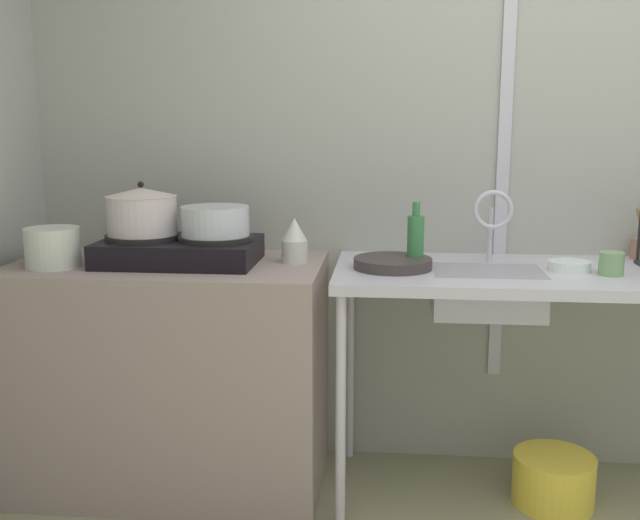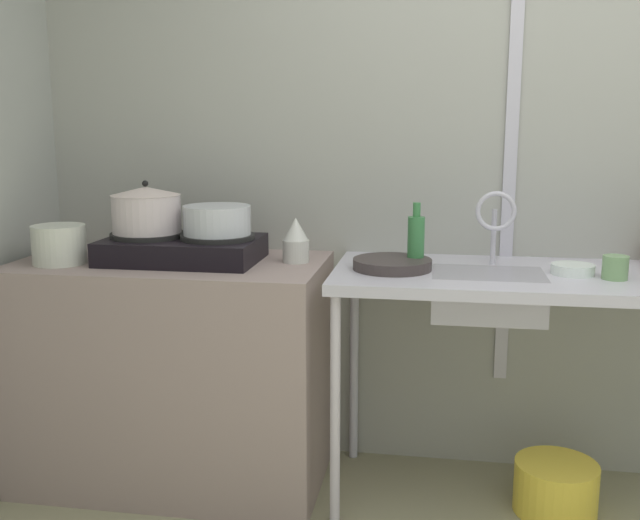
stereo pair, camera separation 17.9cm
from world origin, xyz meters
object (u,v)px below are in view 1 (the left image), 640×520
pot_on_left_burner (142,211)px  cup_by_rack (611,264)px  stove (180,250)px  pot_beside_stove (53,247)px  pot_on_right_burner (215,221)px  bucket_on_floor (553,480)px  faucet (493,214)px  small_bowl_on_drainboard (569,266)px  frying_pan (393,263)px  sink_basin (487,292)px  percolator (295,241)px  bottle_by_sink (415,240)px

pot_on_left_burner → cup_by_rack: (1.71, -0.07, -0.16)m
stove → pot_beside_stove: 0.46m
pot_on_right_burner → bucket_on_floor: pot_on_right_burner is taller
pot_on_right_burner → faucet: size_ratio=0.90×
stove → small_bowl_on_drainboard: (1.44, -0.01, -0.03)m
pot_on_left_burner → bucket_on_floor: (1.57, -0.04, -1.00)m
pot_on_left_burner → frying_pan: 0.97m
cup_by_rack → pot_on_right_burner: bearing=177.3°
sink_basin → small_bowl_on_drainboard: size_ratio=2.64×
cup_by_rack → bucket_on_floor: bearing=171.1°
cup_by_rack → small_bowl_on_drainboard: (-0.13, 0.06, -0.02)m
small_bowl_on_drainboard → percolator: bearing=176.5°
pot_beside_stove → percolator: 0.90m
percolator → small_bowl_on_drainboard: size_ratio=1.15×
frying_pan → cup_by_rack: (0.76, -0.04, 0.02)m
pot_beside_stove → frying_pan: size_ratio=0.69×
percolator → small_bowl_on_drainboard: percolator is taller
percolator → small_bowl_on_drainboard: 1.01m
pot_on_right_burner → faucet: 1.04m
percolator → bottle_by_sink: 0.46m
pot_beside_stove → bucket_on_floor: pot_beside_stove is taller
sink_basin → faucet: faucet is taller
pot_beside_stove → sink_basin: 1.61m
faucet → bottle_by_sink: 0.31m
stove → bottle_by_sink: 0.89m
pot_beside_stove → sink_basin: pot_beside_stove is taller
cup_by_rack → bottle_by_sink: 0.69m
pot_beside_stove → sink_basin: bearing=3.3°
small_bowl_on_drainboard → stove: bearing=179.8°
sink_basin → pot_beside_stove: bearing=-176.7°
pot_on_left_burner → cup_by_rack: 1.72m
frying_pan → bucket_on_floor: (0.62, -0.02, -0.82)m
pot_on_left_burner → cup_by_rack: bearing=-2.3°
sink_basin → frying_pan: size_ratio=1.37×
sink_basin → bucket_on_floor: (0.28, -0.01, -0.72)m
frying_pan → pot_beside_stove: bearing=-175.6°
percolator → bottle_by_sink: size_ratio=0.71×
pot_on_right_burner → sink_basin: (1.01, -0.03, -0.24)m
pot_on_left_burner → faucet: (1.32, 0.09, -0.01)m
pot_beside_stove → bottle_by_sink: bearing=6.3°
pot_on_left_burner → percolator: size_ratio=1.55×
bottle_by_sink → small_bowl_on_drainboard: bearing=-3.2°
stove → frying_pan: 0.81m
pot_on_right_burner → frying_pan: (0.67, -0.02, -0.14)m
frying_pan → pot_on_left_burner: bearing=178.6°
cup_by_rack → bucket_on_floor: cup_by_rack is taller
pot_on_left_burner → sink_basin: 1.32m
frying_pan → bottle_by_sink: bearing=31.0°
pot_on_right_burner → bucket_on_floor: (1.29, -0.04, -0.96)m
faucet → pot_on_left_burner: bearing=-176.2°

